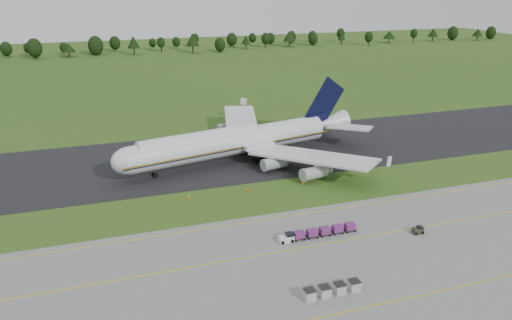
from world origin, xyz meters
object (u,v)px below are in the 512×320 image
object	(u,v)px
utility_cart	(418,231)
edge_markers	(248,190)
uld_row	(332,290)
aircraft	(237,141)
baggage_train	(317,232)

from	to	relation	value
utility_cart	edge_markers	size ratio (longest dim) A/B	0.07
utility_cart	uld_row	distance (m)	26.09
utility_cart	aircraft	bearing A→B (deg)	113.37
aircraft	uld_row	size ratio (longest dim) A/B	7.58
aircraft	edge_markers	world-z (taller)	aircraft
utility_cart	edge_markers	distance (m)	36.43
uld_row	edge_markers	xyz separation A→B (m)	(-0.27, 39.83, -0.60)
aircraft	edge_markers	distance (m)	20.05
aircraft	uld_row	bearing A→B (deg)	-92.79
edge_markers	utility_cart	bearing A→B (deg)	-49.92
uld_row	edge_markers	distance (m)	39.83
baggage_train	utility_cart	world-z (taller)	baggage_train
baggage_train	edge_markers	bearing A→B (deg)	103.54
aircraft	edge_markers	bearing A→B (deg)	-99.33
uld_row	edge_markers	world-z (taller)	uld_row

